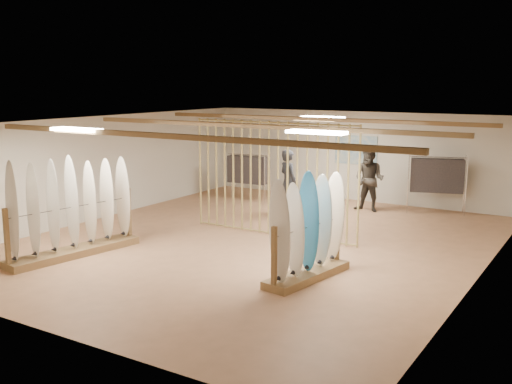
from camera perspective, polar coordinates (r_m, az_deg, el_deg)
The scene contains 16 objects.
floor at distance 14.09m, azimuth 0.00°, elevation -4.80°, with size 12.00×12.00×0.00m, color #AD7953.
ceiling at distance 13.62m, azimuth 0.00°, elevation 6.63°, with size 12.00×12.00×0.00m, color gray.
wall_back at distance 19.10m, azimuth 9.50°, elevation 3.38°, with size 12.00×12.00×0.00m, color beige.
wall_front at distance 9.34m, azimuth -19.76°, elevation -4.51°, with size 12.00×12.00×0.00m, color beige.
wall_left at distance 16.92m, azimuth -14.59°, elevation 2.28°, with size 12.00×12.00×0.00m, color beige.
wall_right at distance 11.99m, azimuth 20.81°, elevation -1.34°, with size 12.00×12.00×0.00m, color beige.
ceiling_slats at distance 13.62m, azimuth 0.00°, elevation 6.30°, with size 9.50×6.12×0.10m, color olive.
light_panels at distance 13.62m, azimuth 0.00°, elevation 6.38°, with size 1.20×0.35×0.06m, color white.
bamboo_partition at distance 14.46m, azimuth 1.66°, elevation 1.27°, with size 4.45×0.05×2.78m.
poster at distance 19.06m, azimuth 9.49°, elevation 3.97°, with size 1.40×0.03×0.90m, color teal.
rack_left at distance 13.45m, azimuth -17.04°, elevation -2.79°, with size 1.07×3.11×2.14m.
rack_right at distance 11.41m, azimuth 4.95°, elevation -4.93°, with size 0.89×2.19×2.03m.
clothing_rack_a at distance 18.88m, azimuth -0.80°, elevation 2.14°, with size 1.40×0.44×1.50m.
clothing_rack_b at distance 17.73m, azimuth 16.85°, elevation 1.51°, with size 1.50×0.81×1.67m.
shopper_a at distance 16.75m, azimuth 3.10°, elevation 1.34°, with size 0.77×0.52×2.11m, color black.
shopper_b at distance 17.49m, azimuth 10.75°, elevation 1.59°, with size 1.03×0.80×2.13m, color #322D27.
Camera 1 is at (7.12, -11.57, 3.72)m, focal length 42.00 mm.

